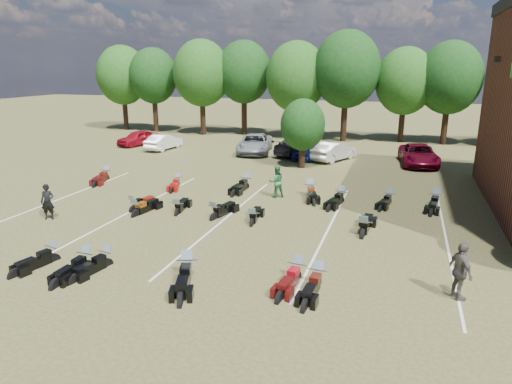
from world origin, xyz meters
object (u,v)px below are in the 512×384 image
at_px(person_green, 276,182).
at_px(motorcycle_3, 107,266).
at_px(car_0, 138,138).
at_px(person_grey, 461,271).
at_px(person_black, 48,202).
at_px(motorcycle_7, 134,211).
at_px(motorcycle_14, 107,180).
at_px(car_4, 312,151).

distance_m(person_green, motorcycle_3, 11.37).
height_order(car_0, motorcycle_3, car_0).
bearing_deg(car_0, person_green, -18.73).
bearing_deg(person_grey, person_black, 55.57).
height_order(car_0, person_black, person_black).
height_order(motorcycle_7, motorcycle_14, motorcycle_14).
height_order(car_0, motorcycle_14, car_0).
distance_m(person_green, person_grey, 12.73).
relative_size(car_4, motorcycle_7, 1.88).
xyz_separation_m(person_black, motorcycle_7, (3.17, 2.36, -0.87)).
bearing_deg(person_black, person_green, 16.78).
bearing_deg(motorcycle_14, car_4, 31.19).
distance_m(person_black, motorcycle_14, 7.81).
height_order(motorcycle_3, motorcycle_14, motorcycle_14).
distance_m(person_black, motorcycle_7, 4.05).
relative_size(person_green, person_grey, 0.95).
bearing_deg(person_grey, car_0, 22.11).
xyz_separation_m(car_4, person_green, (0.25, -11.26, 0.23)).
relative_size(person_green, motorcycle_14, 0.76).
height_order(car_4, motorcycle_14, car_4).
relative_size(person_grey, motorcycle_7, 0.90).
distance_m(car_4, person_green, 11.26).
bearing_deg(person_grey, person_green, 15.51).
relative_size(car_4, person_grey, 2.08).
bearing_deg(person_black, car_0, 90.56).
height_order(car_4, motorcycle_3, car_4).
height_order(person_green, motorcycle_14, person_green).
xyz_separation_m(car_4, motorcycle_3, (-3.27, -22.03, -0.68)).
relative_size(car_0, person_black, 2.35).
distance_m(person_black, motorcycle_3, 7.03).
relative_size(person_black, person_green, 0.95).
xyz_separation_m(car_0, person_grey, (25.40, -21.94, 0.26)).
height_order(person_grey, motorcycle_7, person_grey).
bearing_deg(person_grey, motorcycle_7, 45.43).
distance_m(person_grey, motorcycle_7, 15.61).
height_order(motorcycle_3, motorcycle_7, motorcycle_7).
bearing_deg(car_4, person_grey, -44.97).
distance_m(car_0, person_green, 20.97).
distance_m(car_4, motorcycle_14, 15.67).
bearing_deg(car_0, motorcycle_14, -48.58).
bearing_deg(motorcycle_3, person_black, 157.53).
distance_m(car_4, person_grey, 22.46).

